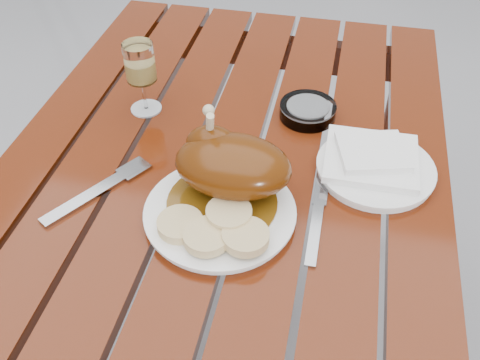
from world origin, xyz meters
name	(u,v)px	position (x,y,z in m)	size (l,w,h in m)	color
table	(226,286)	(0.00, 0.00, 0.38)	(0.80, 1.20, 0.75)	#5F1E0B
dinner_plate	(220,213)	(0.03, -0.13, 0.76)	(0.25, 0.25, 0.02)	white
roast_duck	(229,164)	(0.03, -0.08, 0.82)	(0.20, 0.19, 0.14)	#5C380A
bread_dumplings	(215,228)	(0.03, -0.18, 0.78)	(0.18, 0.12, 0.03)	#D6C082
wine_glass	(142,78)	(-0.19, 0.13, 0.82)	(0.06, 0.06, 0.15)	tan
side_plate	(375,169)	(0.27, 0.03, 0.76)	(0.21, 0.21, 0.02)	white
napkin	(371,158)	(0.26, 0.04, 0.77)	(0.16, 0.15, 0.01)	white
ashtray	(308,111)	(0.13, 0.17, 0.76)	(0.11, 0.11, 0.03)	#B2B7BC
fork	(93,194)	(-0.19, -0.13, 0.75)	(0.02, 0.19, 0.01)	gray
knife	(316,223)	(0.18, -0.11, 0.75)	(0.02, 0.18, 0.01)	gray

